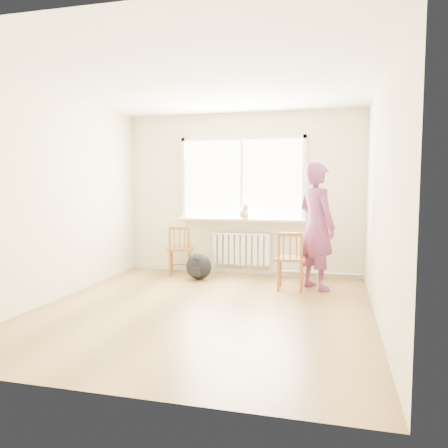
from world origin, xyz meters
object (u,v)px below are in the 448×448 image
Objects in this scene: cat at (245,212)px; person at (316,226)px; chair_left at (180,250)px; chair_right at (290,261)px; backpack at (199,266)px.

person is at bearing -47.76° from cat.
person is (2.25, -0.44, 0.50)m from chair_left.
chair_right is at bearing 73.45° from person.
chair_right is at bearing 146.18° from chair_left.
backpack is (0.41, -0.25, -0.21)m from chair_left.
cat is (-0.83, 0.82, 0.64)m from chair_right.
cat is at bearing -46.33° from chair_right.
cat reaches higher than chair_left.
chair_left is 0.53m from backpack.
chair_left reaches higher than backpack.
backpack is (-1.84, 0.18, -0.71)m from person.
chair_right is 1.33m from cat.
cat is (-1.18, 0.64, 0.15)m from person.
cat is at bearing 174.82° from chair_left.
chair_left is at bearing -19.91° from chair_right.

